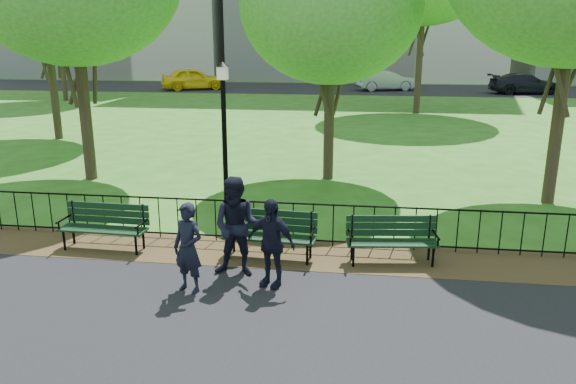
# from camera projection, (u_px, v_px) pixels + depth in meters

# --- Properties ---
(ground) EXTENTS (120.00, 120.00, 0.00)m
(ground) POSITION_uv_depth(u_px,v_px,m) (220.00, 284.00, 9.59)
(ground) COLOR #305B18
(dirt_strip) EXTENTS (60.00, 1.60, 0.01)m
(dirt_strip) POSITION_uv_depth(u_px,v_px,m) (239.00, 251.00, 11.02)
(dirt_strip) COLOR #3E2D19
(dirt_strip) RESTS_ON ground
(far_street) EXTENTS (70.00, 9.00, 0.01)m
(far_street) POSITION_uv_depth(u_px,v_px,m) (335.00, 89.00, 42.94)
(far_street) COLOR black
(far_street) RESTS_ON ground
(iron_fence) EXTENTS (24.06, 0.06, 1.00)m
(iron_fence) POSITION_uv_depth(u_px,v_px,m) (244.00, 219.00, 11.36)
(iron_fence) COLOR black
(iron_fence) RESTS_ON ground
(park_bench_main) EXTENTS (1.77, 0.66, 0.99)m
(park_bench_main) POSITION_uv_depth(u_px,v_px,m) (259.00, 228.00, 10.56)
(park_bench_main) COLOR black
(park_bench_main) RESTS_ON ground
(park_bench_left_a) EXTENTS (1.74, 0.60, 0.98)m
(park_bench_left_a) POSITION_uv_depth(u_px,v_px,m) (105.00, 222.00, 11.04)
(park_bench_left_a) COLOR black
(park_bench_left_a) RESTS_ON ground
(park_bench_right_a) EXTENTS (1.72, 0.71, 0.95)m
(park_bench_right_a) POSITION_uv_depth(u_px,v_px,m) (392.00, 235.00, 10.37)
(park_bench_right_a) COLOR black
(park_bench_right_a) RESTS_ON ground
(lamppost) EXTENTS (0.32, 0.32, 3.52)m
(lamppost) POSITION_uv_depth(u_px,v_px,m) (224.00, 132.00, 13.05)
(lamppost) COLOR black
(lamppost) RESTS_ON ground
(tree_near_e) EXTENTS (5.01, 5.01, 6.98)m
(tree_near_e) POSITION_uv_depth(u_px,v_px,m) (331.00, 6.00, 15.22)
(tree_near_e) COLOR #2D2116
(tree_near_e) RESTS_ON ground
(person_left) EXTENTS (0.64, 0.53, 1.51)m
(person_left) POSITION_uv_depth(u_px,v_px,m) (188.00, 248.00, 9.13)
(person_left) COLOR black
(person_left) RESTS_ON asphalt_path
(person_mid) EXTENTS (0.88, 0.48, 1.77)m
(person_mid) POSITION_uv_depth(u_px,v_px,m) (237.00, 227.00, 9.72)
(person_mid) COLOR black
(person_mid) RESTS_ON asphalt_path
(person_right) EXTENTS (0.97, 0.68, 1.53)m
(person_right) POSITION_uv_depth(u_px,v_px,m) (271.00, 243.00, 9.33)
(person_right) COLOR black
(person_right) RESTS_ON asphalt_path
(taxi) EXTENTS (5.10, 3.67, 1.61)m
(taxi) POSITION_uv_depth(u_px,v_px,m) (193.00, 79.00, 41.94)
(taxi) COLOR yellow
(taxi) RESTS_ON far_street
(sedan_silver) EXTENTS (4.66, 2.86, 1.45)m
(sedan_silver) POSITION_uv_depth(u_px,v_px,m) (386.00, 81.00, 41.34)
(sedan_silver) COLOR #9A9CA1
(sedan_silver) RESTS_ON far_street
(sedan_dark) EXTENTS (5.06, 2.61, 1.40)m
(sedan_dark) POSITION_uv_depth(u_px,v_px,m) (525.00, 84.00, 39.08)
(sedan_dark) COLOR black
(sedan_dark) RESTS_ON far_street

